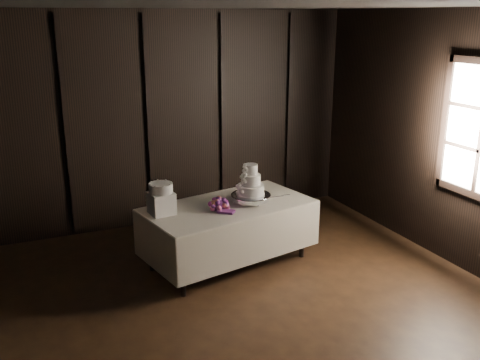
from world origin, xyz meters
name	(u,v)px	position (x,y,z in m)	size (l,w,h in m)	color
room	(257,197)	(0.00, 0.00, 1.50)	(6.08, 7.08, 3.08)	black
display_table	(229,232)	(0.49, 1.81, 0.42)	(2.16, 1.42, 0.76)	beige
cake_stand	(251,198)	(0.78, 1.80, 0.81)	(0.48, 0.48, 0.09)	silver
wedding_cake	(249,183)	(0.75, 1.79, 1.00)	(0.36, 0.32, 0.38)	white
bouquet	(218,205)	(0.32, 1.70, 0.83)	(0.30, 0.40, 0.19)	#C64A7C
box_pedestal	(161,203)	(-0.31, 1.85, 0.89)	(0.26, 0.26, 0.25)	white
small_cake	(161,188)	(-0.31, 1.85, 1.06)	(0.27, 0.27, 0.11)	white
cake_knife	(273,197)	(1.09, 1.83, 0.77)	(0.37, 0.02, 0.01)	silver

